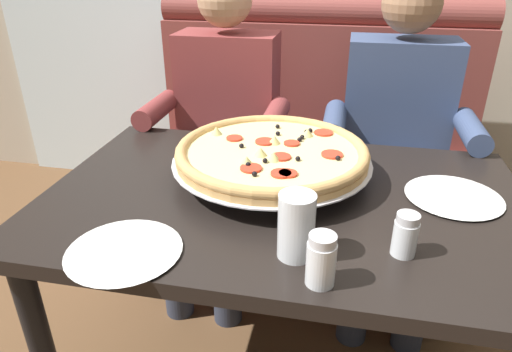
{
  "coord_description": "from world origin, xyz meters",
  "views": [
    {
      "loc": [
        0.14,
        -1.07,
        1.31
      ],
      "look_at": [
        -0.08,
        0.03,
        0.75
      ],
      "focal_mm": 31.91,
      "sensor_mm": 36.0,
      "label": 1
    }
  ],
  "objects_px": {
    "pizza": "(272,153)",
    "plate_near_right": "(454,195)",
    "drinking_glass": "(296,230)",
    "shaker_pepper_flakes": "(405,238)",
    "diner_right": "(397,129)",
    "shaker_oregano": "(321,263)",
    "plate_near_left": "(124,249)",
    "patio_chair": "(168,70)",
    "diner_left": "(222,117)",
    "dining_table": "(282,222)",
    "booth_bench": "(309,166)"
  },
  "relations": [
    {
      "from": "plate_near_left",
      "to": "patio_chair",
      "type": "distance_m",
      "value": 2.54
    },
    {
      "from": "plate_near_left",
      "to": "patio_chair",
      "type": "height_order",
      "value": "patio_chair"
    },
    {
      "from": "shaker_oregano",
      "to": "shaker_pepper_flakes",
      "type": "relative_size",
      "value": 1.13
    },
    {
      "from": "patio_chair",
      "to": "diner_left",
      "type": "bearing_deg",
      "value": -60.63
    },
    {
      "from": "pizza",
      "to": "plate_near_left",
      "type": "height_order",
      "value": "pizza"
    },
    {
      "from": "shaker_pepper_flakes",
      "to": "pizza",
      "type": "bearing_deg",
      "value": 138.06
    },
    {
      "from": "dining_table",
      "to": "plate_near_right",
      "type": "distance_m",
      "value": 0.46
    },
    {
      "from": "drinking_glass",
      "to": "diner_right",
      "type": "bearing_deg",
      "value": 72.63
    },
    {
      "from": "dining_table",
      "to": "pizza",
      "type": "bearing_deg",
      "value": 117.01
    },
    {
      "from": "diner_left",
      "to": "plate_near_left",
      "type": "relative_size",
      "value": 5.05
    },
    {
      "from": "shaker_oregano",
      "to": "patio_chair",
      "type": "relative_size",
      "value": 0.13
    },
    {
      "from": "diner_right",
      "to": "shaker_pepper_flakes",
      "type": "height_order",
      "value": "diner_right"
    },
    {
      "from": "diner_left",
      "to": "booth_bench",
      "type": "bearing_deg",
      "value": 38.16
    },
    {
      "from": "booth_bench",
      "to": "shaker_oregano",
      "type": "height_order",
      "value": "booth_bench"
    },
    {
      "from": "plate_near_right",
      "to": "drinking_glass",
      "type": "xyz_separation_m",
      "value": [
        -0.38,
        -0.33,
        0.05
      ]
    },
    {
      "from": "drinking_glass",
      "to": "plate_near_right",
      "type": "bearing_deg",
      "value": 41.31
    },
    {
      "from": "pizza",
      "to": "plate_near_right",
      "type": "height_order",
      "value": "pizza"
    },
    {
      "from": "plate_near_right",
      "to": "booth_bench",
      "type": "bearing_deg",
      "value": 118.88
    },
    {
      "from": "shaker_pepper_flakes",
      "to": "dining_table",
      "type": "bearing_deg",
      "value": 144.21
    },
    {
      "from": "plate_near_left",
      "to": "diner_right",
      "type": "bearing_deg",
      "value": 55.88
    },
    {
      "from": "diner_right",
      "to": "drinking_glass",
      "type": "height_order",
      "value": "diner_right"
    },
    {
      "from": "diner_left",
      "to": "shaker_pepper_flakes",
      "type": "bearing_deg",
      "value": -52.54
    },
    {
      "from": "diner_right",
      "to": "plate_near_left",
      "type": "distance_m",
      "value": 1.14
    },
    {
      "from": "booth_bench",
      "to": "plate_near_right",
      "type": "distance_m",
      "value": 0.98
    },
    {
      "from": "shaker_oregano",
      "to": "plate_near_right",
      "type": "bearing_deg",
      "value": 52.25
    },
    {
      "from": "booth_bench",
      "to": "pizza",
      "type": "height_order",
      "value": "booth_bench"
    },
    {
      "from": "diner_right",
      "to": "shaker_oregano",
      "type": "distance_m",
      "value": 0.98
    },
    {
      "from": "plate_near_right",
      "to": "dining_table",
      "type": "bearing_deg",
      "value": -170.84
    },
    {
      "from": "shaker_oregano",
      "to": "plate_near_right",
      "type": "xyz_separation_m",
      "value": [
        0.32,
        0.42,
        -0.04
      ]
    },
    {
      "from": "diner_left",
      "to": "patio_chair",
      "type": "height_order",
      "value": "diner_left"
    },
    {
      "from": "shaker_pepper_flakes",
      "to": "diner_right",
      "type": "bearing_deg",
      "value": 86.78
    },
    {
      "from": "pizza",
      "to": "shaker_pepper_flakes",
      "type": "height_order",
      "value": "pizza"
    },
    {
      "from": "plate_near_left",
      "to": "patio_chair",
      "type": "bearing_deg",
      "value": 109.64
    },
    {
      "from": "shaker_oregano",
      "to": "shaker_pepper_flakes",
      "type": "xyz_separation_m",
      "value": [
        0.17,
        0.13,
        -0.01
      ]
    },
    {
      "from": "drinking_glass",
      "to": "patio_chair",
      "type": "distance_m",
      "value": 2.63
    },
    {
      "from": "diner_right",
      "to": "plate_near_left",
      "type": "xyz_separation_m",
      "value": [
        -0.64,
        -0.94,
        0.02
      ]
    },
    {
      "from": "drinking_glass",
      "to": "shaker_pepper_flakes",
      "type": "bearing_deg",
      "value": 12.76
    },
    {
      "from": "drinking_glass",
      "to": "patio_chair",
      "type": "bearing_deg",
      "value": 117.68
    },
    {
      "from": "shaker_pepper_flakes",
      "to": "drinking_glass",
      "type": "distance_m",
      "value": 0.23
    },
    {
      "from": "dining_table",
      "to": "booth_bench",
      "type": "bearing_deg",
      "value": 90.0
    },
    {
      "from": "booth_bench",
      "to": "shaker_pepper_flakes",
      "type": "height_order",
      "value": "booth_bench"
    },
    {
      "from": "shaker_oregano",
      "to": "plate_near_right",
      "type": "relative_size",
      "value": 0.44
    },
    {
      "from": "plate_near_right",
      "to": "drinking_glass",
      "type": "relative_size",
      "value": 1.71
    },
    {
      "from": "shaker_pepper_flakes",
      "to": "diner_left",
      "type": "bearing_deg",
      "value": 127.46
    },
    {
      "from": "plate_near_left",
      "to": "patio_chair",
      "type": "xyz_separation_m",
      "value": [
        -0.85,
        2.39,
        -0.21
      ]
    },
    {
      "from": "booth_bench",
      "to": "plate_near_left",
      "type": "distance_m",
      "value": 1.29
    },
    {
      "from": "shaker_pepper_flakes",
      "to": "shaker_oregano",
      "type": "bearing_deg",
      "value": -141.86
    },
    {
      "from": "shaker_pepper_flakes",
      "to": "plate_near_left",
      "type": "xyz_separation_m",
      "value": [
        -0.59,
        -0.12,
        -0.03
      ]
    },
    {
      "from": "pizza",
      "to": "patio_chair",
      "type": "relative_size",
      "value": 0.66
    },
    {
      "from": "dining_table",
      "to": "plate_near_right",
      "type": "xyz_separation_m",
      "value": [
        0.45,
        0.07,
        0.1
      ]
    }
  ]
}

